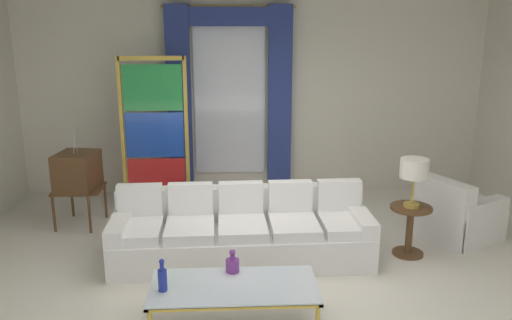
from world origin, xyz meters
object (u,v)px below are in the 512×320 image
at_px(peacock_figurine, 185,204).
at_px(round_side_table, 410,226).
at_px(coffee_table, 234,288).
at_px(couch_white_long, 242,233).
at_px(bottle_crystal_tall, 162,278).
at_px(stained_glass_divider, 155,138).
at_px(bottle_blue_decanter, 232,264).
at_px(vintage_tv, 77,173).
at_px(armchair_white, 456,216).
at_px(table_lamp_brass, 414,171).

bearing_deg(peacock_figurine, round_side_table, -25.25).
distance_m(coffee_table, round_side_table, 2.50).
distance_m(couch_white_long, coffee_table, 1.43).
bearing_deg(bottle_crystal_tall, couch_white_long, 64.12).
height_order(bottle_crystal_tall, stained_glass_divider, stained_glass_divider).
bearing_deg(coffee_table, round_side_table, 34.15).
height_order(bottle_blue_decanter, vintage_tv, vintage_tv).
bearing_deg(armchair_white, round_side_table, -148.71).
height_order(bottle_crystal_tall, round_side_table, bottle_crystal_tall).
relative_size(stained_glass_divider, peacock_figurine, 3.67).
relative_size(bottle_crystal_tall, stained_glass_divider, 0.14).
bearing_deg(peacock_figurine, stained_glass_divider, 133.16).
distance_m(armchair_white, peacock_figurine, 3.55).
relative_size(couch_white_long, vintage_tv, 2.18).
bearing_deg(table_lamp_brass, coffee_table, -145.85).
relative_size(couch_white_long, bottle_crystal_tall, 9.87).
bearing_deg(vintage_tv, table_lamp_brass, -15.88).
relative_size(bottle_crystal_tall, peacock_figurine, 0.50).
distance_m(stained_glass_divider, round_side_table, 3.65).
bearing_deg(table_lamp_brass, bottle_blue_decanter, -151.15).
relative_size(coffee_table, peacock_figurine, 2.47).
bearing_deg(stained_glass_divider, coffee_table, -71.19).
distance_m(couch_white_long, bottle_crystal_tall, 1.67).
bearing_deg(armchair_white, bottle_blue_decanter, -150.49).
distance_m(coffee_table, bottle_blue_decanter, 0.28).
xyz_separation_m(coffee_table, bottle_blue_decanter, (-0.01, 0.26, 0.11)).
xyz_separation_m(peacock_figurine, table_lamp_brass, (2.70, -1.27, 0.81)).
relative_size(stained_glass_divider, round_side_table, 3.70).
xyz_separation_m(coffee_table, armchair_white, (2.82, 1.86, -0.09)).
relative_size(bottle_blue_decanter, vintage_tv, 0.17).
xyz_separation_m(bottle_blue_decanter, peacock_figurine, (-0.63, 2.42, -0.27)).
bearing_deg(table_lamp_brass, vintage_tv, 164.12).
bearing_deg(vintage_tv, round_side_table, -15.88).
height_order(couch_white_long, armchair_white, couch_white_long).
xyz_separation_m(coffee_table, vintage_tv, (-2.03, 2.56, 0.35)).
relative_size(bottle_blue_decanter, peacock_figurine, 0.37).
height_order(bottle_blue_decanter, peacock_figurine, bottle_blue_decanter).
bearing_deg(couch_white_long, round_side_table, -0.65).
relative_size(bottle_blue_decanter, table_lamp_brass, 0.39).
bearing_deg(peacock_figurine, bottle_blue_decanter, -75.41).
relative_size(vintage_tv, table_lamp_brass, 2.36).
distance_m(vintage_tv, armchair_white, 4.92).
bearing_deg(round_side_table, vintage_tv, 164.12).
bearing_deg(round_side_table, stained_glass_divider, 151.04).
height_order(armchair_white, peacock_figurine, armchair_white).
bearing_deg(bottle_blue_decanter, couch_white_long, 84.28).
height_order(coffee_table, bottle_blue_decanter, bottle_blue_decanter).
xyz_separation_m(armchair_white, round_side_table, (-0.75, -0.46, 0.07)).
xyz_separation_m(bottle_crystal_tall, round_side_table, (2.68, 1.47, -0.17)).
height_order(bottle_blue_decanter, round_side_table, bottle_blue_decanter).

